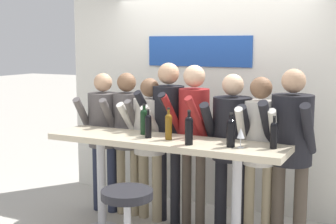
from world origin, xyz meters
The scene contains 18 objects.
back_wall centered at (0.00, 1.30, 1.38)m, with size 3.98×0.12×2.75m.
tasting_table centered at (0.00, 0.00, 0.88)m, with size 2.38×0.57×1.05m.
bar_stool centered at (0.06, -0.79, 0.52)m, with size 0.45×0.45×0.78m.
person_far_left centered at (-1.04, 0.49, 1.01)m, with size 0.45×0.54×1.63m.
person_left centered at (-0.73, 0.51, 1.03)m, with size 0.41×0.53×1.64m.
person_center_left centered at (-0.43, 0.49, 0.98)m, with size 0.49×0.58×1.59m.
person_center centered at (-0.21, 0.51, 1.10)m, with size 0.47×0.59×1.76m.
person_center_right centered at (0.11, 0.45, 1.10)m, with size 0.44×0.57×1.75m.
person_right centered at (0.52, 0.48, 1.02)m, with size 0.47×0.55×1.67m.
person_far_right centered at (0.81, 0.45, 1.03)m, with size 0.41×0.53×1.65m.
person_rightmost centered at (1.12, 0.44, 1.07)m, with size 0.49×0.58×1.73m.
wine_bottle_0 centered at (0.32, -0.14, 1.20)m, with size 0.07×0.07×0.32m.
wine_bottle_1 centered at (0.06, -0.02, 1.19)m, with size 0.07×0.07×0.31m.
wine_bottle_2 centered at (-0.28, 0.11, 1.20)m, with size 0.08×0.08×0.31m.
wine_bottle_3 centered at (0.69, -0.06, 1.19)m, with size 0.08×0.08×0.31m.
wine_bottle_4 centered at (-0.16, -0.02, 1.18)m, with size 0.06×0.06×0.28m.
wine_bottle_5 centered at (1.05, 0.05, 1.18)m, with size 0.06×0.06×0.29m.
wine_glass_0 centered at (0.78, -0.05, 1.18)m, with size 0.07×0.07×0.18m.
Camera 1 is at (2.00, -3.93, 1.96)m, focal length 50.00 mm.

